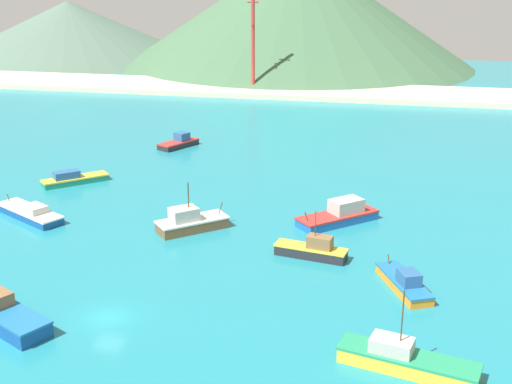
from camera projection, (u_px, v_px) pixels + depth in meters
The scene contains 14 objects.
ground at pixel (204, 204), 86.55m from camera, with size 260.00×280.00×0.50m.
fishing_boat_0 at pixel (313, 250), 70.24m from camera, with size 7.73×3.30×5.07m.
fishing_boat_1 at pixel (179, 142), 111.86m from camera, with size 5.72×7.48×2.27m.
fishing_boat_2 at pixel (405, 360), 50.98m from camera, with size 10.73×5.02×6.48m.
fishing_boat_3 at pixel (30, 213), 81.12m from camera, with size 10.42×7.58×1.91m.
fishing_boat_5 at pixel (190, 222), 77.31m from camera, with size 8.05×7.57×5.68m.
fishing_boat_6 at pixel (73, 179), 93.47m from camera, with size 8.04×7.69×1.90m.
fishing_boat_8 at pixel (405, 283), 63.46m from camera, with size 5.49×8.31×2.17m.
fishing_boat_9 at pixel (0, 312), 57.66m from camera, with size 10.81×7.68×2.55m.
fishing_boat_10 at pixel (340, 215), 79.63m from camera, with size 9.48×9.09×2.68m.
beach_strip at pixel (296, 90), 156.90m from camera, with size 247.00×18.47×1.20m, color beige.
hill_west at pixel (69, 29), 211.31m from camera, with size 75.61×75.61×17.01m.
hill_central at pixel (297, 8), 194.23m from camera, with size 99.99×99.99×32.08m.
radio_tower at pixel (253, 37), 153.02m from camera, with size 2.46×1.97×24.59m.
Camera 1 is at (23.05, -48.40, 29.02)m, focal length 48.27 mm.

